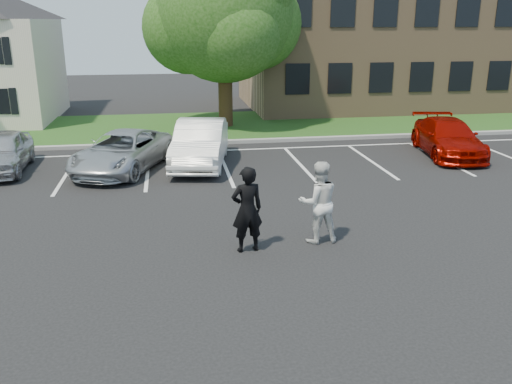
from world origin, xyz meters
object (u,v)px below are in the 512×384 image
car_silver_minivan (122,152)px  car_red_compact (448,138)px  office_building (423,37)px  man_black_suit (247,210)px  car_white_sedan (200,143)px  tree (226,16)px  car_silver_west (2,152)px  man_white_shirt (319,202)px

car_silver_minivan → car_red_compact: (12.60, 0.32, 0.01)m
office_building → car_silver_minivan: (-17.67, -13.81, -3.47)m
office_building → car_red_compact: 14.81m
man_black_suit → car_red_compact: 12.26m
office_building → car_white_sedan: bearing=-137.8°
car_red_compact → office_building: bearing=79.1°
tree → car_white_sedan: (-1.82, -7.43, -4.53)m
car_silver_west → car_silver_minivan: size_ratio=0.84×
tree → car_silver_west: size_ratio=2.11×
tree → car_silver_west: bearing=-140.7°
man_black_suit → car_silver_west: 11.23m
man_black_suit → car_silver_west: bearing=-57.8°
car_white_sedan → office_building: bearing=52.1°
tree → car_red_compact: (7.98, -7.45, -4.65)m
car_white_sedan → car_silver_west: bearing=-171.9°
man_white_shirt → car_white_sedan: bearing=-75.7°
car_red_compact → car_white_sedan: bearing=-170.4°
man_black_suit → car_silver_west: size_ratio=0.49×
car_silver_west → tree: bearing=36.9°
office_building → car_silver_west: size_ratio=5.37×
office_building → car_white_sedan: size_ratio=4.51×
car_silver_west → car_silver_minivan: car_silver_west is taller
man_black_suit → car_red_compact: bearing=-149.0°
tree → car_silver_minivan: bearing=-120.8°
man_black_suit → car_white_sedan: 8.10m
office_building → tree: 14.42m
man_white_shirt → car_silver_minivan: size_ratio=0.41×
man_white_shirt → car_white_sedan: 8.14m
man_black_suit → man_white_shirt: size_ratio=1.01×
car_silver_west → car_white_sedan: size_ratio=0.84×
car_red_compact → man_white_shirt: bearing=-124.1°
tree → office_building: bearing=24.8°
car_red_compact → man_black_suit: bearing=-129.2°
man_white_shirt → car_red_compact: (7.47, 7.78, -0.30)m
tree → man_white_shirt: (0.51, -15.23, -4.34)m
car_silver_west → car_silver_minivan: bearing=-9.9°
car_silver_minivan → car_white_sedan: car_white_sedan is taller
office_building → man_black_suit: bearing=-123.6°
car_silver_minivan → car_white_sedan: bearing=27.9°
car_silver_minivan → man_white_shirt: bearing=-34.3°
tree → car_white_sedan: tree is taller
man_black_suit → car_red_compact: size_ratio=0.42×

